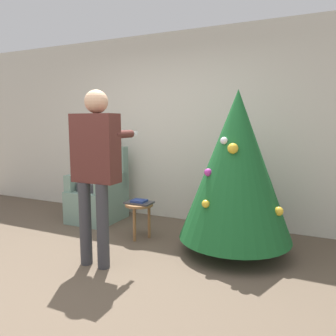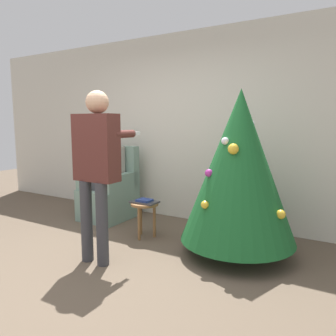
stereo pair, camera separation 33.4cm
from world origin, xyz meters
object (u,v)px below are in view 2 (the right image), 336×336
christmas_tree (239,166)px  armchair (110,194)px  side_stool (145,209)px  person_standing (96,160)px  person_seated (108,172)px

christmas_tree → armchair: christmas_tree is taller
side_stool → christmas_tree: bearing=2.8°
person_standing → person_seated: bearing=127.0°
christmas_tree → armchair: bearing=169.6°
armchair → person_standing: 1.72m
side_stool → person_seated: bearing=156.3°
armchair → person_standing: person_standing is taller
christmas_tree → person_seated: bearing=170.5°
person_seated → side_stool: 1.08m
person_standing → side_stool: 1.08m
armchair → person_seated: person_seated is taller
christmas_tree → armchair: 2.23m
christmas_tree → person_standing: christmas_tree is taller
person_standing → side_stool: size_ratio=3.94×
armchair → side_stool: (0.94, -0.44, -0.01)m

